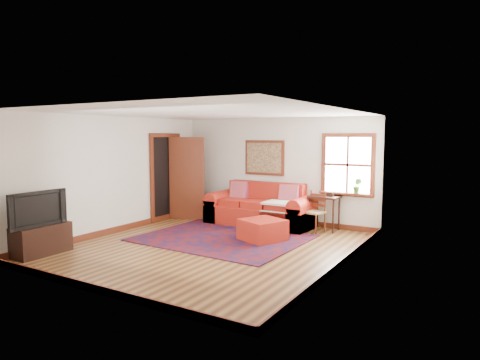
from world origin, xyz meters
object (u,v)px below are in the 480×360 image
Objects in this scene: side_table at (324,201)px; media_cabinet at (42,240)px; red_ottoman at (263,230)px; ladder_back_chair at (315,210)px; red_leather_sofa at (261,211)px.

media_cabinet is (-3.60, -4.40, -0.38)m from side_table.
red_ottoman is at bearing -115.40° from side_table.
side_table is 0.79× the size of media_cabinet.
ladder_back_chair reaches higher than side_table.
red_leather_sofa reaches higher than ladder_back_chair.
ladder_back_chair is at bearing 86.93° from red_ottoman.
media_cabinet is (-3.49, -4.14, -0.21)m from ladder_back_chair.
red_leather_sofa is 1.55m from red_ottoman.
media_cabinet is (-2.88, -2.87, 0.05)m from red_ottoman.
media_cabinet is (-2.12, -4.22, -0.06)m from red_leather_sofa.
red_ottoman is 4.07m from media_cabinet.
ladder_back_chair is (1.37, -0.08, 0.16)m from red_leather_sofa.
media_cabinet reaches higher than red_ottoman.
red_ottoman is (0.76, -1.34, -0.11)m from red_leather_sofa.
red_leather_sofa is 3.34× the size of red_ottoman.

